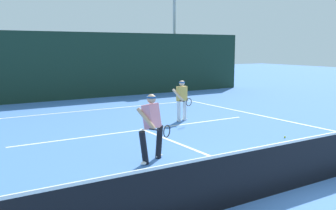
% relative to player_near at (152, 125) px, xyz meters
% --- Properties ---
extents(ground_plane, '(80.00, 80.00, 0.00)m').
position_rel_player_near_xyz_m(ground_plane, '(1.47, -3.04, -0.91)').
color(ground_plane, '#4575BF').
extents(court_line_baseline_far, '(10.54, 0.10, 0.01)m').
position_rel_player_near_xyz_m(court_line_baseline_far, '(1.47, 7.87, -0.91)').
color(court_line_baseline_far, white).
rests_on(court_line_baseline_far, ground_plane).
extents(court_line_service, '(8.59, 0.10, 0.01)m').
position_rel_player_near_xyz_m(court_line_service, '(1.47, 3.22, -0.91)').
color(court_line_service, white).
rests_on(court_line_service, ground_plane).
extents(court_line_centre, '(0.10, 6.40, 0.01)m').
position_rel_player_near_xyz_m(court_line_centre, '(1.47, 0.16, -0.91)').
color(court_line_centre, white).
rests_on(court_line_centre, ground_plane).
extents(tennis_net, '(11.55, 0.09, 1.07)m').
position_rel_player_near_xyz_m(tennis_net, '(1.47, -3.04, -0.40)').
color(tennis_net, '#1E4723').
rests_on(tennis_net, ground_plane).
extents(player_near, '(0.92, 1.02, 1.65)m').
position_rel_player_near_xyz_m(player_near, '(0.00, 0.00, 0.00)').
color(player_near, black).
rests_on(player_near, ground_plane).
extents(player_far, '(0.65, 0.90, 1.52)m').
position_rel_player_near_xyz_m(player_far, '(3.41, 3.78, -0.08)').
color(player_far, silver).
rests_on(player_far, ground_plane).
extents(tennis_ball, '(0.07, 0.07, 0.07)m').
position_rel_player_near_xyz_m(tennis_ball, '(4.59, -0.09, -0.88)').
color(tennis_ball, '#D1E033').
rests_on(tennis_ball, ground_plane).
extents(back_fence_windscreen, '(22.89, 0.12, 3.52)m').
position_rel_player_near_xyz_m(back_fence_windscreen, '(1.47, 11.62, 0.85)').
color(back_fence_windscreen, '#173024').
rests_on(back_fence_windscreen, ground_plane).
extents(light_pole, '(0.55, 0.44, 6.46)m').
position_rel_player_near_xyz_m(light_pole, '(9.04, 13.06, 3.13)').
color(light_pole, '#9EA39E').
rests_on(light_pole, ground_plane).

